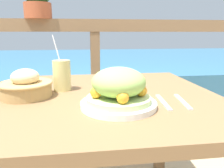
# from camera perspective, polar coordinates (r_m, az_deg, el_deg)

# --- Properties ---
(patio_table) EXTENTS (0.94, 0.92, 0.71)m
(patio_table) POSITION_cam_1_polar(r_m,az_deg,el_deg) (0.97, -1.45, -8.11)
(patio_table) COLOR olive
(patio_table) RESTS_ON ground_plane
(railing_fence) EXTENTS (2.80, 0.08, 1.06)m
(railing_fence) POSITION_cam_1_polar(r_m,az_deg,el_deg) (1.70, -4.43, 7.56)
(railing_fence) COLOR brown
(railing_fence) RESTS_ON ground_plane
(sea_backdrop) EXTENTS (12.00, 4.00, 0.51)m
(sea_backdrop) POSITION_cam_1_polar(r_m,az_deg,el_deg) (4.25, -6.29, 3.55)
(sea_backdrop) COLOR teal
(sea_backdrop) RESTS_ON ground_plane
(salad_plate) EXTENTS (0.27, 0.27, 0.14)m
(salad_plate) POSITION_cam_1_polar(r_m,az_deg,el_deg) (0.76, 1.76, -1.62)
(salad_plate) COLOR white
(salad_plate) RESTS_ON patio_table
(drink_glass) EXTENTS (0.08, 0.08, 0.25)m
(drink_glass) POSITION_cam_1_polar(r_m,az_deg,el_deg) (1.01, -12.97, 2.23)
(drink_glass) COLOR #DBCC7F
(drink_glass) RESTS_ON patio_table
(bread_basket) EXTENTS (0.21, 0.21, 0.12)m
(bread_basket) POSITION_cam_1_polar(r_m,az_deg,el_deg) (0.95, -21.58, -0.52)
(bread_basket) COLOR tan
(bread_basket) RESTS_ON patio_table
(fork) EXTENTS (0.03, 0.18, 0.00)m
(fork) POSITION_cam_1_polar(r_m,az_deg,el_deg) (0.84, 13.22, -4.61)
(fork) COLOR silver
(fork) RESTS_ON patio_table
(knife) EXTENTS (0.04, 0.18, 0.00)m
(knife) POSITION_cam_1_polar(r_m,az_deg,el_deg) (0.87, 17.94, -4.35)
(knife) COLOR silver
(knife) RESTS_ON patio_table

